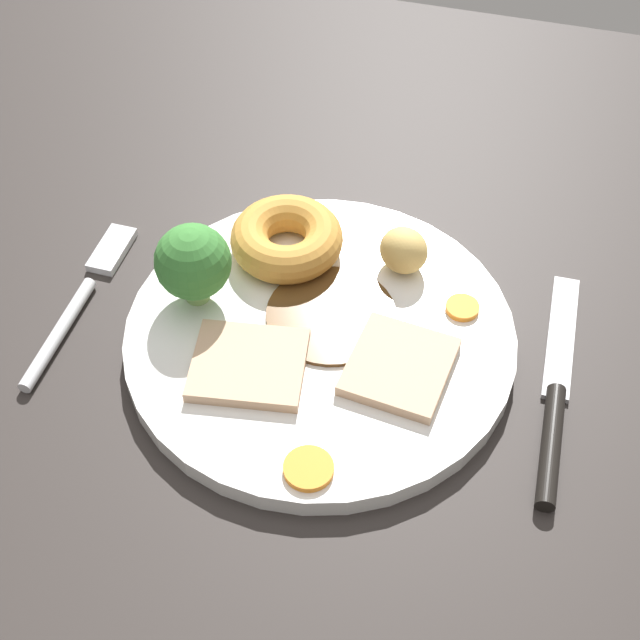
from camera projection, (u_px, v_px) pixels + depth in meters
The scene contains 12 objects.
dining_table at pixel (301, 341), 62.48cm from camera, with size 120.00×84.00×3.60cm, color #2B2623.
dinner_plate at pixel (320, 337), 59.44cm from camera, with size 25.30×25.30×1.40cm, color white.
gravy_pool at pixel (329, 320), 59.28cm from camera, with size 8.52×8.52×0.30cm, color #563819.
meat_slice_main at pixel (249, 365), 56.55cm from camera, with size 6.96×6.06×0.80cm, color tan.
meat_slice_under at pixel (399, 366), 56.47cm from camera, with size 6.56×6.05×0.80cm, color tan.
yorkshire_pudding at pixel (287, 239), 62.58cm from camera, with size 7.76×7.76×2.64cm, color #C68938.
roast_potato_left at pixel (404, 250), 61.45cm from camera, with size 3.41×3.08×3.18cm, color #D8B260.
carrot_coin_front at pixel (309, 469), 51.87cm from camera, with size 2.92×2.92×0.44cm, color orange.
carrot_coin_back at pixel (462, 308), 59.92cm from camera, with size 2.21×2.21×0.41cm, color orange.
broccoli_floret at pixel (193, 263), 58.34cm from camera, with size 4.99×4.99×5.83cm.
fork at pixel (82, 297), 62.19cm from camera, with size 2.05×15.26×0.90cm.
knife at pixel (555, 402), 56.33cm from camera, with size 1.97×18.53×1.20cm.
Camera 1 is at (11.89, -38.07, 49.94)cm, focal length 51.35 mm.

